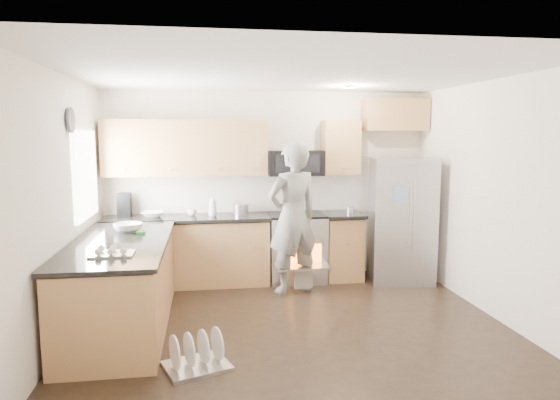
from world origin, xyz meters
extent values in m
plane|color=black|center=(0.00, 0.00, 0.00)|extent=(4.50, 4.50, 0.00)
cube|color=silver|center=(0.00, 2.00, 1.30)|extent=(4.50, 0.04, 2.60)
cube|color=silver|center=(0.00, -2.00, 1.30)|extent=(4.50, 0.04, 2.60)
cube|color=silver|center=(-2.25, 0.00, 1.30)|extent=(0.04, 4.00, 2.60)
cube|color=silver|center=(2.25, 0.00, 1.30)|extent=(0.04, 4.00, 2.60)
cube|color=white|center=(0.00, 0.00, 2.60)|extent=(4.50, 4.00, 0.04)
cube|color=white|center=(-2.23, 1.00, 1.55)|extent=(0.04, 1.00, 1.00)
cylinder|color=#F8E5C6|center=(0.90, 1.10, 2.58)|extent=(0.14, 0.14, 0.02)
cylinder|color=#474754|center=(-2.22, 0.45, 2.15)|extent=(0.03, 0.26, 0.26)
cube|color=#B17246|center=(-1.12, 1.70, 0.43)|extent=(2.15, 0.60, 0.87)
cube|color=black|center=(-1.12, 1.69, 0.91)|extent=(2.19, 0.64, 0.04)
cube|color=#B17246|center=(1.00, 1.70, 0.43)|extent=(0.50, 0.60, 0.87)
cube|color=black|center=(1.00, 1.69, 0.91)|extent=(0.54, 0.64, 0.04)
cube|color=#B17246|center=(-1.12, 1.83, 1.83)|extent=(2.16, 0.33, 0.74)
cube|color=#B17246|center=(1.00, 1.83, 1.83)|extent=(0.50, 0.33, 0.74)
cube|color=#B17246|center=(1.78, 1.83, 2.28)|extent=(0.90, 0.33, 0.44)
imported|color=silver|center=(-1.57, 1.73, 0.96)|extent=(0.30, 0.30, 0.07)
imported|color=white|center=(-0.78, 1.70, 1.07)|extent=(0.11, 0.11, 0.29)
imported|color=white|center=(-1.06, 1.77, 0.97)|extent=(0.12, 0.12, 0.09)
cylinder|color=#B7B7BC|center=(-0.40, 1.78, 1.00)|extent=(0.21, 0.21, 0.14)
cube|color=black|center=(-1.94, 1.81, 1.08)|extent=(0.17, 0.20, 0.31)
cylinder|color=#B7B7BC|center=(1.12, 1.72, 0.97)|extent=(0.10, 0.10, 0.08)
cube|color=#B17246|center=(-1.75, 0.25, 0.43)|extent=(0.90, 2.30, 0.87)
cube|color=black|center=(-1.75, 0.25, 0.91)|extent=(0.96, 2.36, 0.04)
imported|color=white|center=(-1.74, 0.72, 0.97)|extent=(0.31, 0.31, 0.10)
cube|color=green|center=(-1.58, 0.59, 0.94)|extent=(0.09, 0.06, 0.03)
cube|color=#B7B7BC|center=(-1.72, -0.37, 0.96)|extent=(0.38, 0.29, 0.08)
cube|color=#B7B7BC|center=(0.35, 1.68, 0.45)|extent=(0.76, 0.62, 0.90)
cube|color=black|center=(0.35, 1.68, 0.92)|extent=(0.76, 0.60, 0.03)
cube|color=orange|center=(0.35, 1.36, 0.40)|extent=(0.56, 0.02, 0.34)
cube|color=#B7B7BC|center=(0.35, 1.20, 0.32)|extent=(0.70, 0.34, 0.03)
cube|color=silver|center=(0.35, 1.15, 0.18)|extent=(0.24, 0.03, 0.28)
cube|color=black|center=(0.35, 1.80, 1.62)|extent=(0.76, 0.40, 0.34)
cube|color=#B7B7BC|center=(1.77, 1.45, 0.85)|extent=(0.93, 0.78, 1.69)
cylinder|color=#B7B7BC|center=(1.74, 1.12, 0.97)|extent=(0.02, 0.02, 0.92)
cylinder|color=#B7B7BC|center=(1.80, 1.12, 0.97)|extent=(0.02, 0.02, 0.92)
cube|color=#FF93C4|center=(1.95, 1.12, 0.78)|extent=(0.22, 0.04, 0.28)
cube|color=#98B2F4|center=(1.60, 1.12, 1.24)|extent=(0.16, 0.03, 0.20)
imported|color=gray|center=(0.21, 1.18, 0.96)|extent=(0.82, 0.68, 1.92)
cube|color=#B7B7BC|center=(-0.97, -0.80, 0.02)|extent=(0.64, 0.58, 0.03)
cylinder|color=white|center=(-1.15, -0.86, 0.18)|extent=(0.12, 0.28, 0.30)
cylinder|color=white|center=(-1.03, -0.82, 0.18)|extent=(0.12, 0.28, 0.30)
cylinder|color=white|center=(-0.91, -0.77, 0.18)|extent=(0.12, 0.28, 0.30)
cylinder|color=white|center=(-0.80, -0.73, 0.18)|extent=(0.12, 0.28, 0.30)
camera|label=1|loc=(-0.86, -4.95, 2.00)|focal=32.00mm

